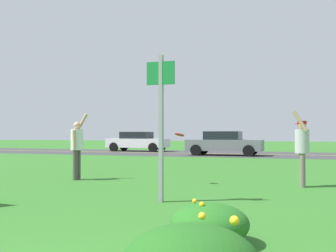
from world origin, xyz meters
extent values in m
plane|color=#2D6B23|center=(0.00, 12.20, 0.00)|extent=(120.00, 120.00, 0.00)
cube|color=#38383A|center=(0.00, 24.40, 0.00)|extent=(120.00, 8.25, 0.01)
cube|color=yellow|center=(0.00, 24.40, 0.01)|extent=(120.00, 0.16, 0.00)
sphere|color=yellow|center=(1.09, 1.54, 0.60)|extent=(0.08, 0.08, 0.08)
sphere|color=yellow|center=(0.97, 1.38, 0.50)|extent=(0.08, 0.08, 0.08)
sphere|color=yellow|center=(0.77, 1.77, 0.57)|extent=(0.07, 0.07, 0.07)
ellipsoid|color=#23661E|center=(0.56, 2.95, 0.24)|extent=(0.93, 1.00, 0.48)
sphere|color=yellow|center=(0.34, 3.12, 0.47)|extent=(0.06, 0.06, 0.06)
sphere|color=yellow|center=(0.53, 2.58, 0.29)|extent=(0.09, 0.09, 0.09)
sphere|color=yellow|center=(0.37, 2.94, 0.29)|extent=(0.05, 0.05, 0.05)
sphere|color=yellow|center=(0.50, 2.82, 0.48)|extent=(0.06, 0.06, 0.06)
sphere|color=yellow|center=(0.54, 2.80, 0.29)|extent=(0.08, 0.08, 0.08)
sphere|color=yellow|center=(0.95, 3.05, 0.31)|extent=(0.05, 0.05, 0.05)
cube|color=#93969B|center=(-0.98, 5.55, 1.40)|extent=(0.07, 0.10, 2.80)
cube|color=#197F38|center=(-0.98, 5.52, 2.45)|extent=(0.56, 0.03, 0.44)
cylinder|color=silver|center=(-4.50, 8.29, 1.13)|extent=(0.34, 0.34, 0.59)
sphere|color=tan|center=(-4.50, 8.29, 1.53)|extent=(0.21, 0.21, 0.21)
cylinder|color=#4C4742|center=(-4.51, 8.37, 0.42)|extent=(0.14, 0.14, 0.84)
cylinder|color=#4C4742|center=(-4.50, 8.21, 0.42)|extent=(0.14, 0.14, 0.84)
cylinder|color=tan|center=(-4.46, 8.49, 1.63)|extent=(0.37, 0.11, 0.52)
cylinder|color=tan|center=(-4.47, 8.09, 1.11)|extent=(0.12, 0.10, 0.56)
cylinder|color=#B2B2B7|center=(1.53, 8.70, 1.11)|extent=(0.34, 0.34, 0.58)
sphere|color=tan|center=(1.53, 8.70, 1.50)|extent=(0.21, 0.21, 0.21)
cylinder|color=#726B5B|center=(1.54, 8.61, 0.41)|extent=(0.14, 0.14, 0.82)
cylinder|color=#726B5B|center=(1.53, 8.78, 0.41)|extent=(0.14, 0.14, 0.82)
cylinder|color=tan|center=(1.49, 8.50, 1.60)|extent=(0.36, 0.11, 0.52)
cylinder|color=tan|center=(1.50, 8.89, 1.09)|extent=(0.12, 0.10, 0.55)
cylinder|color=red|center=(1.53, 8.70, 1.57)|extent=(0.22, 0.22, 0.07)
cylinder|color=red|center=(1.44, 8.69, 1.54)|extent=(0.15, 0.15, 0.02)
cylinder|color=red|center=(-1.46, 8.26, 1.27)|extent=(0.26, 0.25, 0.12)
torus|color=red|center=(-1.46, 8.26, 1.27)|extent=(0.26, 0.25, 0.12)
cube|color=silver|center=(-10.33, 26.26, 0.62)|extent=(4.50, 1.82, 0.66)
cube|color=black|center=(-10.43, 26.26, 1.19)|extent=(2.10, 1.64, 0.52)
cylinder|color=black|center=(-8.78, 27.15, 0.33)|extent=(0.66, 0.22, 0.66)
cylinder|color=black|center=(-8.78, 25.37, 0.33)|extent=(0.66, 0.22, 0.66)
cylinder|color=black|center=(-11.88, 27.15, 0.33)|extent=(0.66, 0.22, 0.66)
cylinder|color=black|center=(-11.88, 25.37, 0.33)|extent=(0.66, 0.22, 0.66)
cube|color=slate|center=(-3.06, 22.55, 0.62)|extent=(4.50, 1.82, 0.66)
cube|color=black|center=(-3.16, 22.55, 1.19)|extent=(2.10, 1.64, 0.52)
cylinder|color=black|center=(-1.51, 23.44, 0.33)|extent=(0.66, 0.22, 0.66)
cylinder|color=black|center=(-1.51, 21.66, 0.33)|extent=(0.66, 0.22, 0.66)
cylinder|color=black|center=(-4.61, 23.44, 0.33)|extent=(0.66, 0.22, 0.66)
cylinder|color=black|center=(-4.61, 21.66, 0.33)|extent=(0.66, 0.22, 0.66)
camera|label=1|loc=(1.65, -1.70, 1.29)|focal=43.39mm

